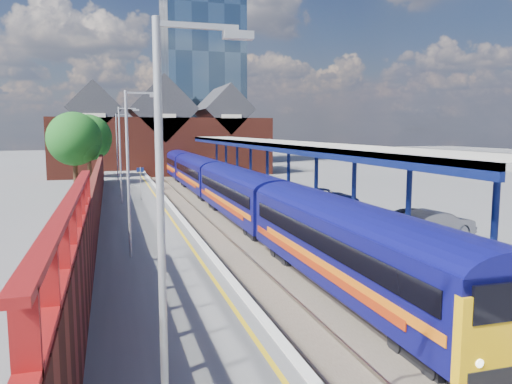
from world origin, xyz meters
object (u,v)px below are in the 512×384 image
lamp_post_c (122,149)px  parked_car_blue (325,198)px  lamp_post_d (118,143)px  parked_car_dark (421,221)px  train (217,180)px  platform_sign (141,178)px  lamp_post_b (131,164)px  lamp_post_a (170,225)px  parked_car_silver (435,224)px

lamp_post_c → parked_car_blue: 14.99m
lamp_post_d → parked_car_blue: 25.72m
parked_car_dark → parked_car_blue: (-1.37, 9.25, 0.05)m
train → platform_sign: (-6.49, -2.21, 0.57)m
lamp_post_d → platform_sign: size_ratio=2.80×
parked_car_dark → lamp_post_c: bearing=64.3°
lamp_post_b → lamp_post_c: (0.00, 16.00, 0.00)m
lamp_post_c → parked_car_dark: (14.86, -14.90, -3.38)m
lamp_post_a → parked_car_dark: bearing=45.5°
lamp_post_d → lamp_post_c: bearing=-90.0°
lamp_post_d → platform_sign: 14.25m
lamp_post_d → parked_car_silver: bearing=-65.8°
platform_sign → parked_car_dark: bearing=-51.4°
lamp_post_d → parked_car_blue: (13.48, -21.65, -3.33)m
train → lamp_post_c: (-7.86, -4.21, 2.87)m
lamp_post_b → parked_car_silver: size_ratio=1.61×
lamp_post_a → parked_car_blue: bearing=61.0°
lamp_post_b → parked_car_dark: (14.86, 1.10, -3.38)m
lamp_post_b → parked_car_dark: lamp_post_b is taller
lamp_post_a → lamp_post_d: size_ratio=1.00×
train → lamp_post_c: bearing=-151.8°
lamp_post_c → parked_car_dark: lamp_post_c is taller
platform_sign → parked_car_blue: size_ratio=0.52×
lamp_post_a → parked_car_silver: lamp_post_a is taller
lamp_post_a → lamp_post_b: (0.00, 14.00, 0.00)m
lamp_post_a → parked_car_blue: 28.04m
parked_car_blue → lamp_post_c: bearing=69.9°
train → lamp_post_c: lamp_post_c is taller
train → lamp_post_a: size_ratio=9.41×
parked_car_silver → platform_sign: bearing=24.9°
parked_car_silver → train: bearing=7.4°
train → parked_car_dark: (7.00, -19.11, -0.51)m
lamp_post_a → lamp_post_b: bearing=90.0°
parked_car_dark → parked_car_blue: parked_car_blue is taller
platform_sign → parked_car_blue: (12.12, -7.65, -1.02)m
train → lamp_post_a: (-7.86, -34.21, 2.87)m
lamp_post_a → parked_car_blue: lamp_post_a is taller
train → lamp_post_b: (-7.86, -20.21, 2.87)m
lamp_post_c → parked_car_dark: 21.31m
parked_car_dark → lamp_post_a: bearing=154.9°
lamp_post_c → lamp_post_d: size_ratio=1.00×
parked_car_silver → parked_car_blue: 10.86m
parked_car_dark → lamp_post_b: bearing=113.7°
lamp_post_a → lamp_post_c: bearing=90.0°
lamp_post_a → parked_car_blue: (13.48, 24.35, -3.33)m
lamp_post_d → parked_car_dark: (14.86, -30.90, -3.38)m
lamp_post_b → parked_car_blue: (13.48, 10.35, -3.33)m
train → lamp_post_b: lamp_post_b is taller
lamp_post_c → parked_car_blue: (13.48, -5.65, -3.33)m
lamp_post_a → lamp_post_c: (0.00, 30.00, 0.00)m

